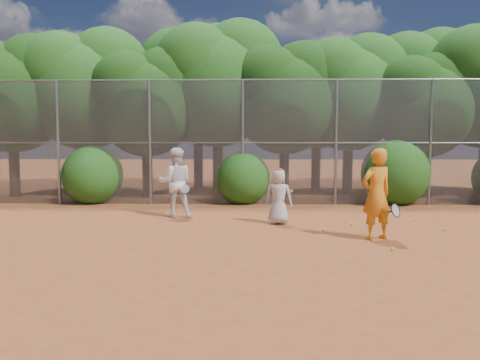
{
  "coord_description": "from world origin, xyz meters",
  "views": [
    {
      "loc": [
        -0.73,
        -9.09,
        2.11
      ],
      "look_at": [
        -1.0,
        2.5,
        1.1
      ],
      "focal_mm": 35.0,
      "sensor_mm": 36.0,
      "label": 1
    }
  ],
  "objects": [
    {
      "name": "ground",
      "position": [
        0.0,
        0.0,
        0.0
      ],
      "size": [
        80.0,
        80.0,
        0.0
      ],
      "primitive_type": "plane",
      "color": "brown",
      "rests_on": "ground"
    },
    {
      "name": "fence_back",
      "position": [
        -0.12,
        6.0,
        2.05
      ],
      "size": [
        20.05,
        0.09,
        4.03
      ],
      "color": "gray",
      "rests_on": "ground"
    },
    {
      "name": "tree_0",
      "position": [
        -9.44,
        8.04,
        3.93
      ],
      "size": [
        4.38,
        3.81,
        6.0
      ],
      "color": "black",
      "rests_on": "ground"
    },
    {
      "name": "tree_1",
      "position": [
        -6.94,
        8.54,
        4.16
      ],
      "size": [
        4.64,
        4.03,
        6.35
      ],
      "color": "black",
      "rests_on": "ground"
    },
    {
      "name": "tree_2",
      "position": [
        -4.45,
        7.83,
        3.58
      ],
      "size": [
        3.99,
        3.47,
        5.47
      ],
      "color": "black",
      "rests_on": "ground"
    },
    {
      "name": "tree_3",
      "position": [
        -1.94,
        8.84,
        4.4
      ],
      "size": [
        4.89,
        4.26,
        6.7
      ],
      "color": "black",
      "rests_on": "ground"
    },
    {
      "name": "tree_4",
      "position": [
        0.55,
        8.24,
        3.76
      ],
      "size": [
        4.19,
        3.64,
        5.73
      ],
      "color": "black",
      "rests_on": "ground"
    },
    {
      "name": "tree_5",
      "position": [
        3.06,
        9.04,
        4.05
      ],
      "size": [
        4.51,
        3.92,
        6.17
      ],
      "color": "black",
      "rests_on": "ground"
    },
    {
      "name": "tree_6",
      "position": [
        5.55,
        8.03,
        3.47
      ],
      "size": [
        3.86,
        3.36,
        5.29
      ],
      "color": "black",
      "rests_on": "ground"
    },
    {
      "name": "tree_9",
      "position": [
        -7.94,
        10.84,
        4.34
      ],
      "size": [
        4.83,
        4.2,
        6.62
      ],
      "color": "black",
      "rests_on": "ground"
    },
    {
      "name": "tree_10",
      "position": [
        -2.93,
        11.05,
        4.63
      ],
      "size": [
        5.15,
        4.48,
        7.06
      ],
      "color": "black",
      "rests_on": "ground"
    },
    {
      "name": "tree_11",
      "position": [
        2.06,
        10.64,
        4.16
      ],
      "size": [
        4.64,
        4.03,
        6.35
      ],
      "color": "black",
      "rests_on": "ground"
    },
    {
      "name": "tree_12",
      "position": [
        6.56,
        11.24,
        4.51
      ],
      "size": [
        5.02,
        4.37,
        6.88
      ],
      "color": "black",
      "rests_on": "ground"
    },
    {
      "name": "bush_0",
      "position": [
        -6.0,
        6.3,
        1.0
      ],
      "size": [
        2.0,
        2.0,
        2.0
      ],
      "primitive_type": "sphere",
      "color": "#1B4F13",
      "rests_on": "ground"
    },
    {
      "name": "bush_1",
      "position": [
        -1.0,
        6.3,
        0.9
      ],
      "size": [
        1.8,
        1.8,
        1.8
      ],
      "primitive_type": "sphere",
      "color": "#1B4F13",
      "rests_on": "ground"
    },
    {
      "name": "bush_2",
      "position": [
        4.0,
        6.3,
        1.1
      ],
      "size": [
        2.2,
        2.2,
        2.2
      ],
      "primitive_type": "sphere",
      "color": "#1B4F13",
      "rests_on": "ground"
    },
    {
      "name": "player_yellow",
      "position": [
        1.91,
        0.73,
        0.96
      ],
      "size": [
        0.92,
        0.7,
        1.92
      ],
      "rotation": [
        0.0,
        0.0,
        3.54
      ],
      "color": "orange",
      "rests_on": "ground"
    },
    {
      "name": "player_teen",
      "position": [
        -0.03,
        2.48,
        0.7
      ],
      "size": [
        0.74,
        0.55,
        1.4
      ],
      "rotation": [
        0.0,
        0.0,
        2.97
      ],
      "color": "silver",
      "rests_on": "ground"
    },
    {
      "name": "player_white",
      "position": [
        -2.78,
        3.51,
        0.94
      ],
      "size": [
        1.02,
        0.86,
        1.88
      ],
      "rotation": [
        0.0,
        0.0,
        3.31
      ],
      "color": "white",
      "rests_on": "ground"
    },
    {
      "name": "ball_0",
      "position": [
        1.74,
        2.31,
        0.03
      ],
      "size": [
        0.07,
        0.07,
        0.07
      ],
      "primitive_type": "sphere",
      "color": "#CBE128",
      "rests_on": "ground"
    },
    {
      "name": "ball_1",
      "position": [
        2.82,
        3.23,
        0.03
      ],
      "size": [
        0.07,
        0.07,
        0.07
      ],
      "primitive_type": "sphere",
      "color": "#CBE128",
      "rests_on": "ground"
    },
    {
      "name": "ball_2",
      "position": [
        1.96,
        -0.29,
        0.03
      ],
      "size": [
        0.07,
        0.07,
        0.07
      ],
      "primitive_type": "sphere",
      "color": "#CBE128",
      "rests_on": "ground"
    },
    {
      "name": "ball_3",
      "position": [
        3.76,
        1.69,
        0.03
      ],
      "size": [
        0.07,
        0.07,
        0.07
      ],
      "primitive_type": "sphere",
      "color": "#CBE128",
      "rests_on": "ground"
    },
    {
      "name": "ball_4",
      "position": [
        0.96,
        1.62,
        0.03
      ],
      "size": [
        0.07,
        0.07,
        0.07
      ],
      "primitive_type": "sphere",
      "color": "#CBE128",
      "rests_on": "ground"
    },
    {
      "name": "ball_5",
      "position": [
        3.56,
        3.02,
        0.03
      ],
      "size": [
        0.07,
        0.07,
        0.07
      ],
      "primitive_type": "sphere",
      "color": "#CBE128",
      "rests_on": "ground"
    }
  ]
}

